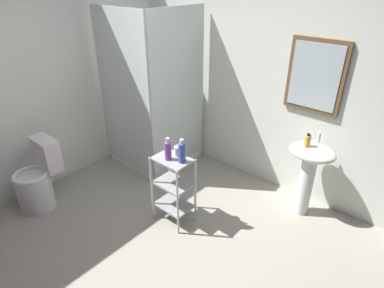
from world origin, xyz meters
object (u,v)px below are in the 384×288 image
Objects in this scene: conditioner_bottle_purple at (168,150)px; shampoo_bottle_blue at (182,152)px; pedestal_sink at (309,166)px; toilet at (38,180)px; rinse_cup at (178,151)px; storage_cart at (173,185)px; hand_soap_bottle at (308,141)px; shower_stall at (155,131)px.

shampoo_bottle_blue reaches higher than conditioner_bottle_purple.
toilet is (-2.25, -1.78, -0.26)m from pedestal_sink.
shampoo_bottle_blue is at bearing -30.69° from rinse_cup.
toilet is 8.11× the size of rinse_cup.
toilet is 1.70m from shampoo_bottle_blue.
conditioner_bottle_purple is (1.27, 0.76, 0.52)m from toilet.
conditioner_bottle_purple is 2.41× the size of rinse_cup.
pedestal_sink is 8.65× the size of rinse_cup.
storage_cart is 1.38m from hand_soap_bottle.
toilet is at bearing -149.17° from conditioner_bottle_purple.
shampoo_bottle_blue reaches higher than toilet.
pedestal_sink is 1.07× the size of toilet.
shower_stall is 8.40× the size of shampoo_bottle_blue.
hand_soap_bottle is 1.23m from shampoo_bottle_blue.
pedestal_sink reaches higher than storage_cart.
storage_cart is at bearing -34.32° from shower_stall.
toilet is at bearing -145.75° from rinse_cup.
hand_soap_bottle is (1.89, 0.28, 0.41)m from shower_stall.
shower_stall reaches higher than shampoo_bottle_blue.
shower_stall is 1.95m from hand_soap_bottle.
hand_soap_bottle is (2.19, 1.74, 0.55)m from toilet.
shower_stall is at bearing 145.68° from storage_cart.
storage_cart is at bearing -172.27° from shampoo_bottle_blue.
pedestal_sink is 1.44m from conditioner_bottle_purple.
pedestal_sink is 3.59× the size of conditioner_bottle_purple.
shampoo_bottle_blue reaches higher than storage_cart.
shower_stall is 1.19m from storage_cart.
rinse_cup reaches higher than storage_cart.
hand_soap_bottle reaches higher than toilet.
shower_stall is 8.88× the size of conditioner_bottle_purple.
hand_soap_bottle is (0.91, 0.95, 0.43)m from storage_cart.
storage_cart is 0.40m from conditioner_bottle_purple.
toilet is 1.03× the size of storage_cart.
hand_soap_bottle is 1.35m from conditioner_bottle_purple.
shower_stall is 1.25m from conditioner_bottle_purple.
storage_cart is at bearing 31.48° from toilet.
shower_stall is at bearing 149.02° from rinse_cup.
rinse_cup is at bearing 149.31° from shampoo_bottle_blue.
rinse_cup is at bearing -136.48° from hand_soap_bottle.
hand_soap_bottle is 0.56× the size of shampoo_bottle_blue.
toilet is 5.67× the size of hand_soap_bottle.
storage_cart is 7.90× the size of rinse_cup.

